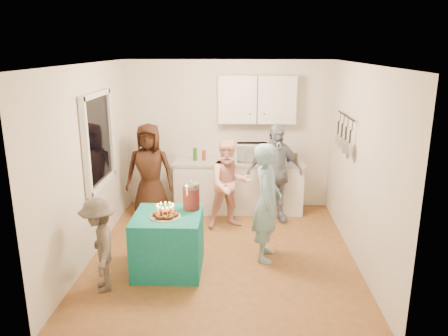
{
  "coord_description": "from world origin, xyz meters",
  "views": [
    {
      "loc": [
        0.24,
        -5.6,
        2.81
      ],
      "look_at": [
        0.0,
        0.35,
        1.15
      ],
      "focal_mm": 35.0,
      "sensor_mm": 36.0,
      "label": 1
    }
  ],
  "objects_px": {
    "woman_back_right": "(275,173)",
    "counter": "(238,187)",
    "punch_jar": "(191,196)",
    "woman_back_center": "(229,184)",
    "microwave": "(253,152)",
    "party_table": "(168,242)",
    "man_birthday": "(267,203)",
    "child_near_left": "(100,245)",
    "woman_back_left": "(150,172)"
  },
  "relations": [
    {
      "from": "microwave",
      "to": "man_birthday",
      "type": "xyz_separation_m",
      "value": [
        0.16,
        -1.8,
        -0.25
      ]
    },
    {
      "from": "party_table",
      "to": "woman_back_center",
      "type": "distance_m",
      "value": 1.65
    },
    {
      "from": "punch_jar",
      "to": "microwave",
      "type": "bearing_deg",
      "value": 66.81
    },
    {
      "from": "man_birthday",
      "to": "woman_back_left",
      "type": "relative_size",
      "value": 1.0
    },
    {
      "from": "man_birthday",
      "to": "child_near_left",
      "type": "bearing_deg",
      "value": 120.1
    },
    {
      "from": "punch_jar",
      "to": "woman_back_left",
      "type": "height_order",
      "value": "woman_back_left"
    },
    {
      "from": "counter",
      "to": "woman_back_right",
      "type": "height_order",
      "value": "woman_back_right"
    },
    {
      "from": "party_table",
      "to": "child_near_left",
      "type": "xyz_separation_m",
      "value": [
        -0.72,
        -0.51,
        0.19
      ]
    },
    {
      "from": "microwave",
      "to": "child_near_left",
      "type": "height_order",
      "value": "microwave"
    },
    {
      "from": "woman_back_center",
      "to": "woman_back_right",
      "type": "relative_size",
      "value": 0.88
    },
    {
      "from": "man_birthday",
      "to": "woman_back_right",
      "type": "bearing_deg",
      "value": -2.24
    },
    {
      "from": "child_near_left",
      "to": "counter",
      "type": "bearing_deg",
      "value": 127.6
    },
    {
      "from": "woman_back_right",
      "to": "child_near_left",
      "type": "relative_size",
      "value": 1.43
    },
    {
      "from": "woman_back_right",
      "to": "counter",
      "type": "bearing_deg",
      "value": 127.07
    },
    {
      "from": "counter",
      "to": "party_table",
      "type": "height_order",
      "value": "counter"
    },
    {
      "from": "woman_back_right",
      "to": "child_near_left",
      "type": "distance_m",
      "value": 3.15
    },
    {
      "from": "man_birthday",
      "to": "microwave",
      "type": "bearing_deg",
      "value": 10.96
    },
    {
      "from": "punch_jar",
      "to": "woman_back_center",
      "type": "xyz_separation_m",
      "value": [
        0.46,
        1.21,
        -0.21
      ]
    },
    {
      "from": "counter",
      "to": "woman_back_left",
      "type": "height_order",
      "value": "woman_back_left"
    },
    {
      "from": "punch_jar",
      "to": "woman_back_right",
      "type": "relative_size",
      "value": 0.21
    },
    {
      "from": "punch_jar",
      "to": "child_near_left",
      "type": "distance_m",
      "value": 1.29
    },
    {
      "from": "counter",
      "to": "child_near_left",
      "type": "xyz_separation_m",
      "value": [
        -1.6,
        -2.69,
        0.14
      ]
    },
    {
      "from": "woman_back_left",
      "to": "woman_back_right",
      "type": "bearing_deg",
      "value": -1.06
    },
    {
      "from": "woman_back_center",
      "to": "party_table",
      "type": "bearing_deg",
      "value": -135.67
    },
    {
      "from": "party_table",
      "to": "counter",
      "type": "bearing_deg",
      "value": 67.97
    },
    {
      "from": "man_birthday",
      "to": "counter",
      "type": "bearing_deg",
      "value": 18.28
    },
    {
      "from": "counter",
      "to": "woman_back_left",
      "type": "xyz_separation_m",
      "value": [
        -1.48,
        -0.39,
        0.38
      ]
    },
    {
      "from": "woman_back_right",
      "to": "woman_back_left",
      "type": "bearing_deg",
      "value": 162.52
    },
    {
      "from": "microwave",
      "to": "woman_back_right",
      "type": "height_order",
      "value": "woman_back_right"
    },
    {
      "from": "microwave",
      "to": "party_table",
      "type": "relative_size",
      "value": 0.62
    },
    {
      "from": "counter",
      "to": "woman_back_left",
      "type": "distance_m",
      "value": 1.57
    },
    {
      "from": "punch_jar",
      "to": "child_near_left",
      "type": "height_order",
      "value": "child_near_left"
    },
    {
      "from": "woman_back_left",
      "to": "child_near_left",
      "type": "height_order",
      "value": "woman_back_left"
    },
    {
      "from": "microwave",
      "to": "party_table",
      "type": "bearing_deg",
      "value": -119.33
    },
    {
      "from": "counter",
      "to": "woman_back_center",
      "type": "relative_size",
      "value": 1.53
    },
    {
      "from": "woman_back_center",
      "to": "child_near_left",
      "type": "bearing_deg",
      "value": -145.18
    },
    {
      "from": "counter",
      "to": "microwave",
      "type": "distance_m",
      "value": 0.67
    },
    {
      "from": "punch_jar",
      "to": "woman_back_right",
      "type": "distance_m",
      "value": 1.93
    },
    {
      "from": "microwave",
      "to": "woman_back_center",
      "type": "relative_size",
      "value": 0.37
    },
    {
      "from": "punch_jar",
      "to": "child_near_left",
      "type": "bearing_deg",
      "value": -143.55
    },
    {
      "from": "child_near_left",
      "to": "woman_back_center",
      "type": "bearing_deg",
      "value": 121.39
    },
    {
      "from": "counter",
      "to": "party_table",
      "type": "relative_size",
      "value": 2.59
    },
    {
      "from": "counter",
      "to": "man_birthday",
      "type": "distance_m",
      "value": 1.88
    },
    {
      "from": "punch_jar",
      "to": "man_birthday",
      "type": "height_order",
      "value": "man_birthday"
    },
    {
      "from": "punch_jar",
      "to": "child_near_left",
      "type": "xyz_separation_m",
      "value": [
        -1.0,
        -0.74,
        -0.36
      ]
    },
    {
      "from": "microwave",
      "to": "woman_back_right",
      "type": "xyz_separation_m",
      "value": [
        0.35,
        -0.44,
        -0.24
      ]
    },
    {
      "from": "microwave",
      "to": "man_birthday",
      "type": "distance_m",
      "value": 1.83
    },
    {
      "from": "woman_back_right",
      "to": "man_birthday",
      "type": "bearing_deg",
      "value": -114.2
    },
    {
      "from": "microwave",
      "to": "punch_jar",
      "type": "bearing_deg",
      "value": -115.38
    },
    {
      "from": "party_table",
      "to": "child_near_left",
      "type": "height_order",
      "value": "child_near_left"
    }
  ]
}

